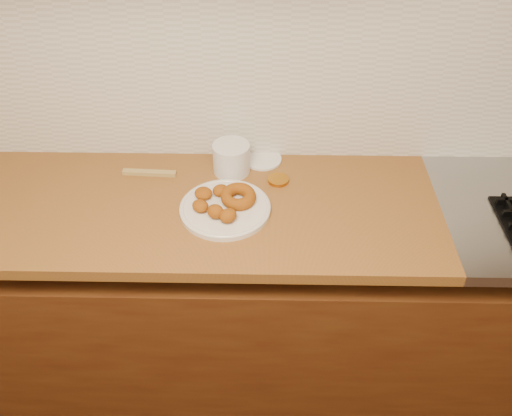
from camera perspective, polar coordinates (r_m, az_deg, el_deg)
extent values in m
cube|color=#BBAE93|center=(1.81, 3.62, 17.83)|extent=(4.00, 0.02, 2.70)
cube|color=#512B0F|center=(2.14, 2.79, -10.24)|extent=(3.60, 0.60, 0.77)
cube|color=brown|center=(1.88, -16.94, 0.09)|extent=(2.30, 0.62, 0.04)
cube|color=beige|center=(1.86, 3.43, 13.42)|extent=(3.60, 0.02, 0.60)
cylinder|color=silver|center=(1.75, -3.26, -0.08)|extent=(0.29, 0.29, 0.02)
torus|color=#9E4F10|center=(1.75, -1.89, 1.23)|extent=(0.16, 0.16, 0.05)
ellipsoid|color=#9E4F10|center=(1.78, -5.56, 1.55)|extent=(0.08, 0.08, 0.03)
ellipsoid|color=#9E4F10|center=(1.72, -5.88, 0.22)|extent=(0.07, 0.07, 0.04)
ellipsoid|color=#9E4F10|center=(1.69, -4.29, -0.37)|extent=(0.07, 0.06, 0.05)
ellipsoid|color=#9E4F10|center=(1.68, -2.96, -0.81)|extent=(0.07, 0.07, 0.04)
ellipsoid|color=#9E4F10|center=(1.78, -3.78, 1.87)|extent=(0.07, 0.07, 0.04)
cylinder|color=silver|center=(1.89, -2.60, 5.25)|extent=(0.17, 0.17, 0.11)
cylinder|color=white|center=(1.97, 0.70, 5.16)|extent=(0.14, 0.14, 0.01)
cylinder|color=#AC6C1A|center=(1.87, 2.36, 2.98)|extent=(0.09, 0.09, 0.01)
cube|color=#A48748|center=(1.94, -11.16, 3.65)|extent=(0.19, 0.03, 0.01)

